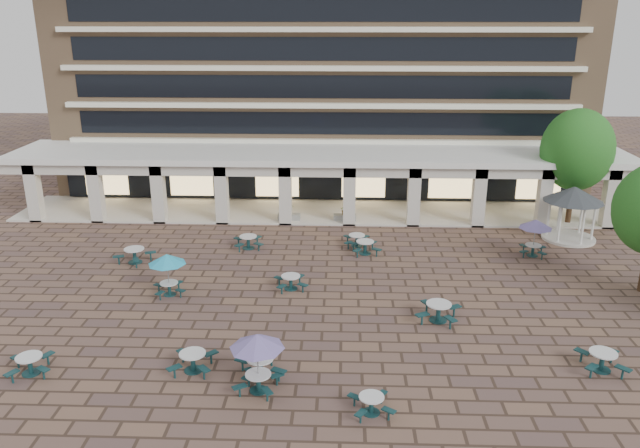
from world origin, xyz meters
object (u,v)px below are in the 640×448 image
(planter_right, at_px, (345,216))
(picnic_table_2, at_px, (371,403))
(picnic_table_1, at_px, (260,365))
(picnic_table_0, at_px, (30,363))
(gazebo, at_px, (573,200))
(planter_left, at_px, (289,215))

(planter_right, bearing_deg, picnic_table_2, -87.52)
(picnic_table_1, xyz_separation_m, planter_right, (3.27, 19.04, -0.05))
(planter_right, bearing_deg, picnic_table_0, -122.50)
(picnic_table_2, height_order, planter_right, planter_right)
(picnic_table_2, xyz_separation_m, planter_right, (-0.92, 21.25, 0.03))
(picnic_table_0, bearing_deg, planter_right, 40.91)
(picnic_table_1, bearing_deg, picnic_table_2, -48.13)
(picnic_table_2, xyz_separation_m, gazebo, (12.99, 18.34, 2.12))
(picnic_table_1, bearing_deg, planter_left, 71.21)
(picnic_table_1, distance_m, planter_left, 19.05)
(gazebo, xyz_separation_m, planter_right, (-13.92, 2.92, -2.10))
(picnic_table_2, height_order, gazebo, gazebo)
(picnic_table_0, height_order, planter_left, planter_left)
(planter_left, distance_m, planter_right, 3.76)
(gazebo, height_order, planter_left, gazebo)
(picnic_table_0, xyz_separation_m, picnic_table_2, (13.16, -2.05, -0.05))
(picnic_table_2, relative_size, planter_left, 1.14)
(picnic_table_0, xyz_separation_m, planter_left, (8.47, 19.21, 0.01))
(picnic_table_1, distance_m, gazebo, 23.65)
(gazebo, distance_m, planter_right, 14.37)
(picnic_table_1, relative_size, gazebo, 0.60)
(picnic_table_2, relative_size, planter_right, 1.14)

